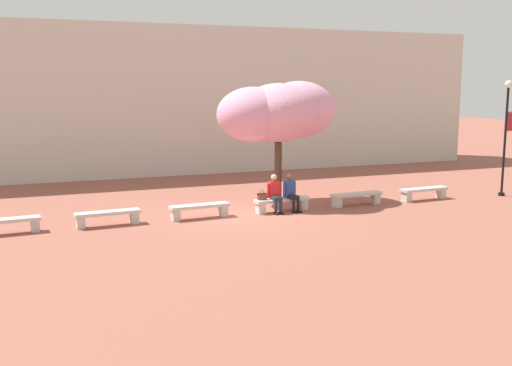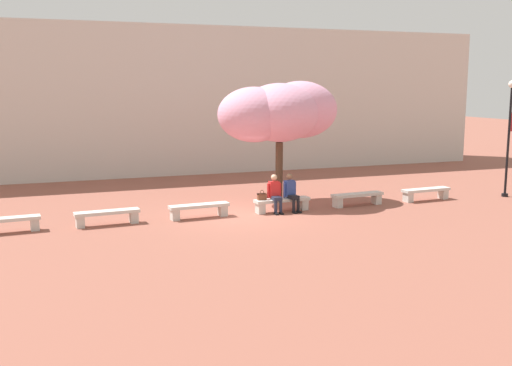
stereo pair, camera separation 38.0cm
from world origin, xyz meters
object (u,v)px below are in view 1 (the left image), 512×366
(stone_bench_east_end, at_px, (356,197))
(person_seated_left, at_px, (275,192))
(stone_bench_far_east, at_px, (424,192))
(person_seated_right, at_px, (291,191))
(stone_bench_west_end, at_px, (5,224))
(stone_bench_center, at_px, (200,209))
(stone_bench_near_west, at_px, (108,216))
(stone_bench_near_east, at_px, (282,202))
(handbag, at_px, (262,196))
(cherry_tree_main, at_px, (278,112))
(lamp_post_with_banner, at_px, (506,128))

(stone_bench_east_end, xyz_separation_m, person_seated_left, (-3.19, -0.05, 0.39))
(stone_bench_far_east, height_order, person_seated_right, person_seated_right)
(stone_bench_west_end, distance_m, stone_bench_east_end, 11.61)
(stone_bench_east_end, bearing_deg, stone_bench_west_end, 180.00)
(stone_bench_far_east, xyz_separation_m, person_seated_right, (-5.51, -0.05, 0.39))
(stone_bench_center, bearing_deg, stone_bench_near_west, 180.00)
(stone_bench_center, distance_m, stone_bench_near_east, 2.90)
(stone_bench_center, bearing_deg, stone_bench_near_east, 0.00)
(stone_bench_west_end, height_order, stone_bench_center, same)
(stone_bench_east_end, distance_m, stone_bench_far_east, 2.90)
(stone_bench_far_east, bearing_deg, person_seated_right, -179.46)
(handbag, bearing_deg, stone_bench_center, -179.97)
(stone_bench_center, xyz_separation_m, handbag, (2.17, 0.00, 0.27))
(handbag, bearing_deg, person_seated_left, -6.97)
(stone_bench_near_west, relative_size, stone_bench_far_east, 1.00)
(stone_bench_east_end, bearing_deg, handbag, 179.98)
(stone_bench_near_east, height_order, person_seated_left, person_seated_left)
(stone_bench_west_end, xyz_separation_m, stone_bench_east_end, (11.61, 0.00, 0.00))
(stone_bench_west_end, relative_size, person_seated_left, 1.54)
(stone_bench_far_east, bearing_deg, stone_bench_west_end, 180.00)
(stone_bench_west_end, distance_m, stone_bench_near_west, 2.90)
(stone_bench_far_east, distance_m, person_seated_left, 6.10)
(stone_bench_near_west, xyz_separation_m, person_seated_right, (6.10, -0.05, 0.39))
(stone_bench_east_end, bearing_deg, stone_bench_far_east, 0.00)
(stone_bench_center, relative_size, person_seated_right, 1.54)
(stone_bench_center, xyz_separation_m, cherry_tree_main, (3.51, 1.83, 2.96))
(person_seated_right, xyz_separation_m, lamp_post_with_banner, (8.86, -0.35, 1.94))
(person_seated_left, distance_m, person_seated_right, 0.58)
(stone_bench_east_end, height_order, person_seated_left, person_seated_left)
(stone_bench_west_end, distance_m, stone_bench_center, 5.81)
(stone_bench_west_end, bearing_deg, person_seated_right, -0.33)
(stone_bench_east_end, bearing_deg, person_seated_right, -178.85)
(stone_bench_center, height_order, person_seated_left, person_seated_left)
(stone_bench_near_west, distance_m, stone_bench_center, 2.90)
(stone_bench_east_end, height_order, handbag, handbag)
(stone_bench_near_east, xyz_separation_m, stone_bench_far_east, (5.81, 0.00, 0.00))
(stone_bench_near_west, height_order, stone_bench_near_east, same)
(stone_bench_west_end, relative_size, stone_bench_center, 1.00)
(stone_bench_center, bearing_deg, handbag, 0.03)
(lamp_post_with_banner, bearing_deg, stone_bench_near_west, 178.48)
(stone_bench_west_end, distance_m, person_seated_right, 9.01)
(stone_bench_west_end, relative_size, lamp_post_with_banner, 0.45)
(stone_bench_east_end, xyz_separation_m, cherry_tree_main, (-2.29, 1.83, 2.96))
(stone_bench_west_end, xyz_separation_m, stone_bench_far_east, (14.51, 0.00, 0.00))
(stone_bench_far_east, height_order, handbag, handbag)
(stone_bench_near_east, distance_m, stone_bench_far_east, 5.81)
(handbag, height_order, lamp_post_with_banner, lamp_post_with_banner)
(stone_bench_west_end, relative_size, stone_bench_near_east, 1.00)
(stone_bench_west_end, distance_m, lamp_post_with_banner, 18.02)
(stone_bench_east_end, xyz_separation_m, lamp_post_with_banner, (6.25, -0.40, 2.33))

